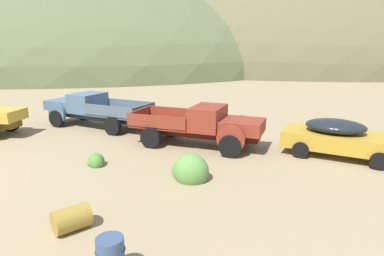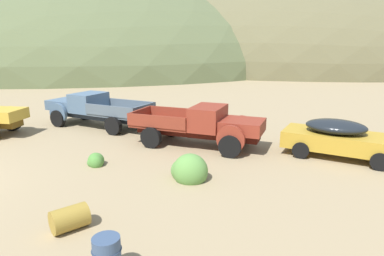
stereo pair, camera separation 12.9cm
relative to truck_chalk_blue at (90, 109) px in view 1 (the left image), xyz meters
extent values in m
ellipsoid|color=#56603D|center=(-27.56, 55.59, -0.99)|extent=(97.93, 86.64, 34.44)
ellipsoid|color=brown|center=(16.57, 56.71, -0.99)|extent=(81.83, 61.25, 34.49)
cube|color=gold|center=(-3.44, -2.78, 0.12)|extent=(2.01, 1.69, 0.55)
cube|color=#B7B2A8|center=(-2.52, -2.76, 0.09)|extent=(0.11, 1.13, 0.44)
cylinder|color=gold|center=(-3.73, -1.82, -0.23)|extent=(1.20, 0.21, 1.20)
cylinder|color=black|center=(-3.73, -1.76, -0.51)|extent=(0.97, 0.30, 0.96)
cube|color=#262D39|center=(0.48, -0.15, -0.33)|extent=(6.19, 2.71, 0.36)
cube|color=slate|center=(-1.70, 0.52, 0.12)|extent=(2.36, 2.16, 0.55)
cube|color=#B7B2A8|center=(-2.57, 0.79, 0.09)|extent=(0.41, 1.11, 0.44)
cylinder|color=slate|center=(-1.16, 1.39, -0.23)|extent=(1.20, 0.53, 1.20)
cylinder|color=slate|center=(-1.74, -0.49, -0.23)|extent=(1.20, 0.53, 1.20)
cube|color=slate|center=(-0.08, 0.02, 0.37)|extent=(1.93, 2.24, 1.05)
cube|color=black|center=(-0.70, 0.21, 0.58)|extent=(0.52, 1.56, 0.59)
cube|color=#4D5B67|center=(2.10, -0.65, -0.09)|extent=(3.57, 2.82, 0.12)
cube|color=#4D5B67|center=(2.39, 0.30, 0.24)|extent=(3.02, 1.02, 0.55)
cube|color=#4D5B67|center=(1.81, -1.60, 0.24)|extent=(3.02, 1.02, 0.55)
cube|color=#4D5B67|center=(3.53, -1.09, 0.24)|extent=(0.68, 1.93, 0.55)
cylinder|color=black|center=(-1.14, 1.44, -0.51)|extent=(1.00, 0.55, 0.96)
cylinder|color=black|center=(-1.75, -0.54, -0.51)|extent=(1.00, 0.55, 0.96)
cylinder|color=black|center=(2.65, 0.26, -0.51)|extent=(1.00, 0.55, 0.96)
cylinder|color=black|center=(2.04, -1.71, -0.51)|extent=(1.00, 0.55, 0.96)
cube|color=#42140D|center=(6.59, -2.86, -0.33)|extent=(5.81, 2.13, 0.36)
cube|color=maroon|center=(8.66, -3.30, 0.12)|extent=(2.12, 2.05, 0.55)
cube|color=#B7B2A8|center=(9.48, -3.47, 0.09)|extent=(0.32, 1.17, 0.44)
cylinder|color=maroon|center=(8.21, -4.25, -0.23)|extent=(1.21, 0.42, 1.20)
cylinder|color=maroon|center=(8.63, -2.25, -0.23)|extent=(1.21, 0.42, 1.20)
cube|color=maroon|center=(7.12, -2.98, 0.37)|extent=(1.71, 2.20, 1.05)
cube|color=black|center=(7.71, -3.10, 0.58)|extent=(0.39, 1.65, 0.59)
cube|color=maroon|center=(5.06, -2.54, -0.09)|extent=(3.26, 2.61, 0.12)
cube|color=maroon|center=(4.84, -3.55, 0.24)|extent=(2.85, 0.70, 0.55)
cube|color=maroon|center=(5.27, -1.53, 0.24)|extent=(2.85, 0.70, 0.55)
cube|color=maroon|center=(3.70, -2.25, 0.24)|extent=(0.52, 2.03, 0.55)
cylinder|color=black|center=(8.20, -4.30, -0.51)|extent=(1.00, 0.47, 0.96)
cylinder|color=black|center=(8.64, -2.20, -0.51)|extent=(1.00, 0.47, 0.96)
cylinder|color=black|center=(4.60, -3.54, -0.51)|extent=(1.00, 0.47, 0.96)
cylinder|color=black|center=(5.04, -1.44, -0.51)|extent=(1.00, 0.47, 0.96)
cube|color=#B28928|center=(12.74, -3.50, -0.31)|extent=(4.98, 3.33, 0.68)
ellipsoid|color=black|center=(12.48, -3.41, 0.29)|extent=(2.82, 2.38, 0.57)
cylinder|color=black|center=(13.77, -4.87, -0.65)|extent=(0.71, 0.42, 0.68)
cylinder|color=black|center=(14.41, -3.08, -0.65)|extent=(0.71, 0.42, 0.68)
cylinder|color=black|center=(11.08, -3.92, -0.65)|extent=(0.71, 0.42, 0.68)
cylinder|color=black|center=(11.71, -2.13, -0.65)|extent=(0.71, 0.42, 0.68)
torus|color=#27354A|center=(6.14, -12.00, -0.39)|extent=(0.60, 0.60, 0.03)
cylinder|color=olive|center=(4.49, -10.50, -0.69)|extent=(1.05, 1.07, 0.61)
ellipsoid|color=#5B8E42|center=(6.73, -6.64, -0.79)|extent=(0.85, 0.76, 0.75)
ellipsoid|color=#5B8E42|center=(6.97, -6.90, -0.66)|extent=(1.23, 1.10, 1.22)
ellipsoid|color=#5B8E42|center=(6.80, -6.66, -0.74)|extent=(1.14, 1.02, 0.91)
ellipsoid|color=#4C8438|center=(3.16, -6.18, -0.83)|extent=(0.54, 0.49, 0.59)
ellipsoid|color=#4C8438|center=(3.03, -6.10, -0.88)|extent=(0.51, 0.46, 0.43)
ellipsoid|color=#4C8438|center=(3.08, -6.01, -0.82)|extent=(0.64, 0.58, 0.62)
camera|label=1|loc=(8.62, -17.43, 3.57)|focal=30.88mm
camera|label=2|loc=(8.75, -17.41, 3.57)|focal=30.88mm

